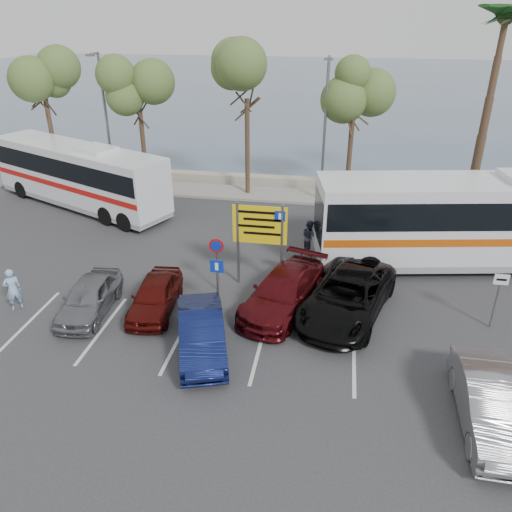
% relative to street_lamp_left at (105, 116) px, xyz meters
% --- Properties ---
extents(ground, '(120.00, 120.00, 0.00)m').
position_rel_street_lamp_left_xyz_m(ground, '(10.00, -13.52, -4.60)').
color(ground, '#303032').
rests_on(ground, ground).
extents(kerb_strip, '(44.00, 2.40, 0.15)m').
position_rel_street_lamp_left_xyz_m(kerb_strip, '(10.00, 0.48, -4.52)').
color(kerb_strip, gray).
rests_on(kerb_strip, ground).
extents(seawall, '(48.00, 0.80, 0.60)m').
position_rel_street_lamp_left_xyz_m(seawall, '(10.00, 2.48, -4.30)').
color(seawall, tan).
rests_on(seawall, ground).
extents(sea, '(140.00, 140.00, 0.00)m').
position_rel_street_lamp_left_xyz_m(sea, '(10.00, 46.48, -4.59)').
color(sea, '#465A71').
rests_on(sea, ground).
extents(tree_far_left, '(3.20, 3.20, 7.60)m').
position_rel_street_lamp_left_xyz_m(tree_far_left, '(-4.00, 0.48, 1.73)').
color(tree_far_left, '#382619').
rests_on(tree_far_left, kerb_strip).
extents(tree_left, '(3.20, 3.20, 7.20)m').
position_rel_street_lamp_left_xyz_m(tree_left, '(2.00, 0.48, 1.41)').
color(tree_left, '#382619').
rests_on(tree_left, kerb_strip).
extents(tree_mid, '(3.20, 3.20, 8.00)m').
position_rel_street_lamp_left_xyz_m(tree_mid, '(8.50, 0.48, 2.06)').
color(tree_mid, '#382619').
rests_on(tree_mid, kerb_strip).
extents(tree_right, '(3.20, 3.20, 7.40)m').
position_rel_street_lamp_left_xyz_m(tree_right, '(14.50, 0.48, 1.57)').
color(tree_right, '#382619').
rests_on(tree_right, kerb_strip).
extents(palm_tree, '(4.80, 4.80, 11.20)m').
position_rel_street_lamp_left_xyz_m(palm_tree, '(21.50, 0.48, 5.27)').
color(palm_tree, '#382619').
rests_on(palm_tree, kerb_strip).
extents(street_lamp_left, '(0.45, 1.15, 8.01)m').
position_rel_street_lamp_left_xyz_m(street_lamp_left, '(0.00, 0.00, 0.00)').
color(street_lamp_left, slate).
rests_on(street_lamp_left, kerb_strip).
extents(street_lamp_right, '(0.45, 1.15, 8.01)m').
position_rel_street_lamp_left_xyz_m(street_lamp_right, '(13.00, 0.00, 0.00)').
color(street_lamp_right, slate).
rests_on(street_lamp_right, kerb_strip).
extents(direction_sign, '(2.20, 0.12, 3.60)m').
position_rel_street_lamp_left_xyz_m(direction_sign, '(11.00, -10.32, -2.17)').
color(direction_sign, slate).
rests_on(direction_sign, ground).
extents(sign_no_stop, '(0.60, 0.08, 2.35)m').
position_rel_street_lamp_left_xyz_m(sign_no_stop, '(9.40, -11.13, -3.02)').
color(sign_no_stop, slate).
rests_on(sign_no_stop, ground).
extents(sign_parking, '(0.50, 0.07, 2.25)m').
position_rel_street_lamp_left_xyz_m(sign_parking, '(9.80, -12.73, -3.13)').
color(sign_parking, slate).
rests_on(sign_parking, ground).
extents(sign_taxi, '(0.50, 0.07, 2.20)m').
position_rel_street_lamp_left_xyz_m(sign_taxi, '(19.80, -12.03, -3.18)').
color(sign_taxi, slate).
rests_on(sign_taxi, ground).
extents(lane_markings, '(12.02, 4.20, 0.01)m').
position_rel_street_lamp_left_xyz_m(lane_markings, '(8.86, -14.52, -4.60)').
color(lane_markings, silver).
rests_on(lane_markings, ground).
extents(coach_bus_left, '(11.94, 7.25, 3.73)m').
position_rel_street_lamp_left_xyz_m(coach_bus_left, '(-0.61, -3.02, -2.87)').
color(coach_bus_left, silver).
rests_on(coach_bus_left, ground).
extents(coach_bus_right, '(13.90, 5.31, 4.24)m').
position_rel_street_lamp_left_xyz_m(coach_bus_right, '(19.91, -7.02, -2.63)').
color(coach_bus_right, silver).
rests_on(coach_bus_right, ground).
extents(car_silver_a, '(1.84, 3.99, 1.32)m').
position_rel_street_lamp_left_xyz_m(car_silver_a, '(5.00, -13.52, -3.94)').
color(car_silver_a, slate).
rests_on(car_silver_a, ground).
extents(car_blue, '(2.70, 4.51, 1.40)m').
position_rel_street_lamp_left_xyz_m(car_blue, '(9.80, -15.08, -3.90)').
color(car_blue, '#0E1643').
rests_on(car_blue, ground).
extents(car_maroon, '(3.49, 5.45, 1.47)m').
position_rel_street_lamp_left_xyz_m(car_maroon, '(12.20, -12.02, -3.86)').
color(car_maroon, '#500D11').
rests_on(car_maroon, ground).
extents(car_red, '(1.83, 3.92, 1.30)m').
position_rel_street_lamp_left_xyz_m(car_red, '(7.40, -12.96, -3.95)').
color(car_red, '#4D0E0B').
rests_on(car_red, ground).
extents(suv_black, '(4.16, 6.21, 1.58)m').
position_rel_street_lamp_left_xyz_m(suv_black, '(14.60, -12.02, -3.81)').
color(suv_black, black).
rests_on(suv_black, ground).
extents(car_silver_b, '(1.60, 4.49, 1.47)m').
position_rel_street_lamp_left_xyz_m(car_silver_b, '(18.54, -17.02, -3.86)').
color(car_silver_b, gray).
rests_on(car_silver_b, ground).
extents(pedestrian_near, '(0.74, 0.73, 1.72)m').
position_rel_street_lamp_left_xyz_m(pedestrian_near, '(2.04, -13.77, -3.74)').
color(pedestrian_near, '#94B2D7').
rests_on(pedestrian_near, ground).
extents(pedestrian_far, '(0.96, 1.01, 1.64)m').
position_rel_street_lamp_left_xyz_m(pedestrian_far, '(12.82, -7.02, -3.78)').
color(pedestrian_far, '#2E3246').
rests_on(pedestrian_far, ground).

